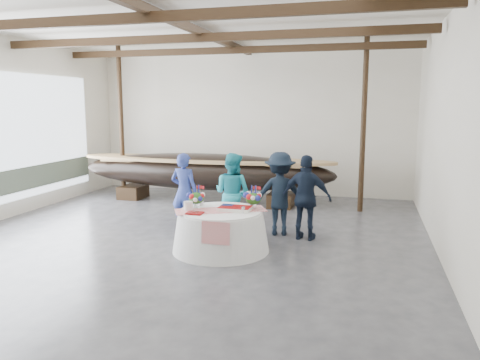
# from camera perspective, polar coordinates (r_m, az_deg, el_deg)

# --- Properties ---
(floor) EXTENTS (10.00, 12.00, 0.01)m
(floor) POSITION_cam_1_polar(r_m,az_deg,el_deg) (9.61, -7.72, -7.92)
(floor) COLOR #3D3D42
(floor) RESTS_ON ground
(wall_back) EXTENTS (10.00, 0.02, 4.50)m
(wall_back) POSITION_cam_1_polar(r_m,az_deg,el_deg) (14.90, 1.24, 7.04)
(wall_back) COLOR silver
(wall_back) RESTS_ON ground
(wall_right) EXTENTS (0.02, 12.00, 4.50)m
(wall_right) POSITION_cam_1_polar(r_m,az_deg,el_deg) (8.56, 24.53, 4.57)
(wall_right) COLOR silver
(wall_right) RESTS_ON ground
(ceiling) EXTENTS (10.00, 12.00, 0.01)m
(ceiling) POSITION_cam_1_polar(r_m,az_deg,el_deg) (9.34, -8.35, 19.49)
(ceiling) COLOR white
(ceiling) RESTS_ON wall_back
(pavilion_structure) EXTENTS (9.80, 11.76, 4.50)m
(pavilion_structure) POSITION_cam_1_polar(r_m,az_deg,el_deg) (9.93, -6.52, 16.01)
(pavilion_structure) COLOR black
(pavilion_structure) RESTS_ON ground
(open_bay) EXTENTS (0.03, 7.00, 3.20)m
(open_bay) POSITION_cam_1_polar(r_m,az_deg,el_deg) (12.80, -26.91, 3.78)
(open_bay) COLOR silver
(open_bay) RESTS_ON ground
(longboat_display) EXTENTS (7.60, 1.52, 1.42)m
(longboat_display) POSITION_cam_1_polar(r_m,az_deg,el_deg) (13.52, -4.47, 1.08)
(longboat_display) COLOR black
(longboat_display) RESTS_ON ground
(banquet_table) EXTENTS (1.88, 1.88, 0.80)m
(banquet_table) POSITION_cam_1_polar(r_m,az_deg,el_deg) (9.11, -2.36, -6.17)
(banquet_table) COLOR white
(banquet_table) RESTS_ON ground
(tabletop_items) EXTENTS (1.79, 1.27, 0.40)m
(tabletop_items) POSITION_cam_1_polar(r_m,az_deg,el_deg) (9.10, -2.16, -2.63)
(tabletop_items) COLOR red
(tabletop_items) RESTS_ON banquet_table
(guest_woman_blue) EXTENTS (0.68, 0.49, 1.75)m
(guest_woman_blue) POSITION_cam_1_polar(r_m,az_deg,el_deg) (10.58, -6.81, -1.42)
(guest_woman_blue) COLOR navy
(guest_woman_blue) RESTS_ON ground
(guest_woman_teal) EXTENTS (1.02, 0.89, 1.78)m
(guest_woman_teal) POSITION_cam_1_polar(r_m,az_deg,el_deg) (10.26, -0.95, -1.62)
(guest_woman_teal) COLOR #22A1B3
(guest_woman_teal) RESTS_ON ground
(guest_man_left) EXTENTS (1.28, 0.88, 1.81)m
(guest_man_left) POSITION_cam_1_polar(r_m,az_deg,el_deg) (10.17, 4.87, -1.66)
(guest_man_left) COLOR black
(guest_man_left) RESTS_ON ground
(guest_man_right) EXTENTS (1.10, 0.58, 1.79)m
(guest_man_right) POSITION_cam_1_polar(r_m,az_deg,el_deg) (9.84, 8.10, -2.15)
(guest_man_right) COLOR black
(guest_man_right) RESTS_ON ground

